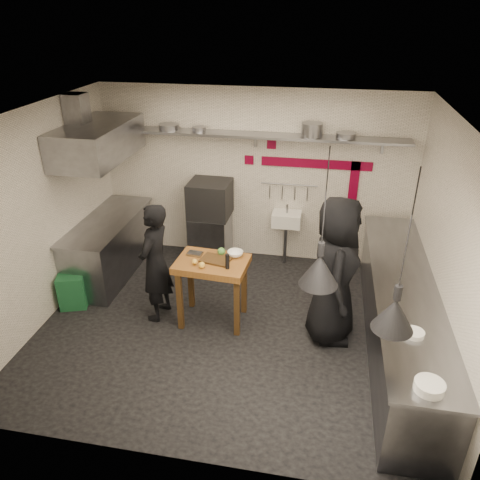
% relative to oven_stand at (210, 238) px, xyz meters
% --- Properties ---
extents(floor, '(5.00, 5.00, 0.00)m').
position_rel_oven_stand_xyz_m(floor, '(0.69, -1.76, -0.40)').
color(floor, black).
rests_on(floor, ground).
extents(ceiling, '(5.00, 5.00, 0.00)m').
position_rel_oven_stand_xyz_m(ceiling, '(0.69, -1.76, 2.40)').
color(ceiling, beige).
rests_on(ceiling, floor).
extents(wall_back, '(5.00, 0.04, 2.80)m').
position_rel_oven_stand_xyz_m(wall_back, '(0.69, 0.34, 1.00)').
color(wall_back, white).
rests_on(wall_back, floor).
extents(wall_front, '(5.00, 0.04, 2.80)m').
position_rel_oven_stand_xyz_m(wall_front, '(0.69, -3.86, 1.00)').
color(wall_front, white).
rests_on(wall_front, floor).
extents(wall_left, '(0.04, 4.20, 2.80)m').
position_rel_oven_stand_xyz_m(wall_left, '(-1.81, -1.76, 1.00)').
color(wall_left, white).
rests_on(wall_left, floor).
extents(wall_right, '(0.04, 4.20, 2.80)m').
position_rel_oven_stand_xyz_m(wall_right, '(3.19, -1.76, 1.00)').
color(wall_right, white).
rests_on(wall_right, floor).
extents(red_band_horiz, '(1.70, 0.02, 0.14)m').
position_rel_oven_stand_xyz_m(red_band_horiz, '(1.64, 0.32, 1.28)').
color(red_band_horiz, maroon).
rests_on(red_band_horiz, wall_back).
extents(red_band_vert, '(0.14, 0.02, 1.10)m').
position_rel_oven_stand_xyz_m(red_band_vert, '(2.24, 0.32, 0.80)').
color(red_band_vert, maroon).
rests_on(red_band_vert, wall_back).
extents(red_tile_a, '(0.14, 0.02, 0.14)m').
position_rel_oven_stand_xyz_m(red_tile_a, '(0.94, 0.32, 1.55)').
color(red_tile_a, maroon).
rests_on(red_tile_a, wall_back).
extents(red_tile_b, '(0.14, 0.02, 0.14)m').
position_rel_oven_stand_xyz_m(red_tile_b, '(0.59, 0.32, 1.28)').
color(red_tile_b, maroon).
rests_on(red_tile_b, wall_back).
extents(back_shelf, '(4.60, 0.34, 0.04)m').
position_rel_oven_stand_xyz_m(back_shelf, '(0.69, 0.16, 1.72)').
color(back_shelf, slate).
rests_on(back_shelf, wall_back).
extents(shelf_bracket_left, '(0.04, 0.06, 0.24)m').
position_rel_oven_stand_xyz_m(shelf_bracket_left, '(-1.21, 0.31, 1.62)').
color(shelf_bracket_left, slate).
rests_on(shelf_bracket_left, wall_back).
extents(shelf_bracket_mid, '(0.04, 0.06, 0.24)m').
position_rel_oven_stand_xyz_m(shelf_bracket_mid, '(0.69, 0.31, 1.62)').
color(shelf_bracket_mid, slate).
rests_on(shelf_bracket_mid, wall_back).
extents(shelf_bracket_right, '(0.04, 0.06, 0.24)m').
position_rel_oven_stand_xyz_m(shelf_bracket_right, '(2.59, 0.31, 1.62)').
color(shelf_bracket_right, slate).
rests_on(shelf_bracket_right, wall_back).
extents(pan_far_left, '(0.34, 0.34, 0.09)m').
position_rel_oven_stand_xyz_m(pan_far_left, '(-0.65, 0.16, 1.79)').
color(pan_far_left, slate).
rests_on(pan_far_left, back_shelf).
extents(pan_mid_left, '(0.26, 0.26, 0.07)m').
position_rel_oven_stand_xyz_m(pan_mid_left, '(-0.16, 0.16, 1.78)').
color(pan_mid_left, slate).
rests_on(pan_mid_left, back_shelf).
extents(stock_pot, '(0.33, 0.33, 0.20)m').
position_rel_oven_stand_xyz_m(stock_pot, '(1.54, 0.16, 1.84)').
color(stock_pot, slate).
rests_on(stock_pot, back_shelf).
extents(pan_right, '(0.37, 0.37, 0.08)m').
position_rel_oven_stand_xyz_m(pan_right, '(2.04, 0.16, 1.78)').
color(pan_right, slate).
rests_on(pan_right, back_shelf).
extents(oven_stand, '(0.63, 0.58, 0.80)m').
position_rel_oven_stand_xyz_m(oven_stand, '(0.00, 0.00, 0.00)').
color(oven_stand, slate).
rests_on(oven_stand, floor).
extents(combi_oven, '(0.66, 0.62, 0.58)m').
position_rel_oven_stand_xyz_m(combi_oven, '(0.01, 0.03, 0.69)').
color(combi_oven, black).
rests_on(combi_oven, oven_stand).
extents(oven_door, '(0.45, 0.04, 0.46)m').
position_rel_oven_stand_xyz_m(oven_door, '(-0.04, -0.25, 0.69)').
color(oven_door, maroon).
rests_on(oven_door, combi_oven).
extents(oven_glass, '(0.39, 0.02, 0.34)m').
position_rel_oven_stand_xyz_m(oven_glass, '(0.01, -0.25, 0.69)').
color(oven_glass, black).
rests_on(oven_glass, oven_door).
extents(hand_sink, '(0.46, 0.34, 0.22)m').
position_rel_oven_stand_xyz_m(hand_sink, '(1.24, 0.16, 0.38)').
color(hand_sink, white).
rests_on(hand_sink, wall_back).
extents(sink_tap, '(0.03, 0.03, 0.14)m').
position_rel_oven_stand_xyz_m(sink_tap, '(1.24, 0.16, 0.56)').
color(sink_tap, slate).
rests_on(sink_tap, hand_sink).
extents(sink_drain, '(0.06, 0.06, 0.66)m').
position_rel_oven_stand_xyz_m(sink_drain, '(1.24, 0.12, -0.06)').
color(sink_drain, slate).
rests_on(sink_drain, floor).
extents(utensil_rail, '(0.90, 0.02, 0.02)m').
position_rel_oven_stand_xyz_m(utensil_rail, '(1.24, 0.30, 0.92)').
color(utensil_rail, slate).
rests_on(utensil_rail, wall_back).
extents(counter_right, '(0.70, 3.80, 0.90)m').
position_rel_oven_stand_xyz_m(counter_right, '(2.84, -1.76, 0.05)').
color(counter_right, slate).
rests_on(counter_right, floor).
extents(counter_right_top, '(0.76, 3.90, 0.03)m').
position_rel_oven_stand_xyz_m(counter_right_top, '(2.84, -1.76, 0.52)').
color(counter_right_top, slate).
rests_on(counter_right_top, counter_right).
extents(plate_stack, '(0.28, 0.28, 0.09)m').
position_rel_oven_stand_xyz_m(plate_stack, '(2.81, -3.50, 0.57)').
color(plate_stack, white).
rests_on(plate_stack, counter_right_top).
extents(small_bowl_right, '(0.25, 0.25, 0.05)m').
position_rel_oven_stand_xyz_m(small_bowl_right, '(2.79, -2.75, 0.56)').
color(small_bowl_right, white).
rests_on(small_bowl_right, counter_right_top).
extents(counter_left, '(0.70, 1.90, 0.90)m').
position_rel_oven_stand_xyz_m(counter_left, '(-1.46, -0.71, 0.05)').
color(counter_left, slate).
rests_on(counter_left, floor).
extents(counter_left_top, '(0.76, 2.00, 0.03)m').
position_rel_oven_stand_xyz_m(counter_left_top, '(-1.46, -0.71, 0.52)').
color(counter_left_top, slate).
rests_on(counter_left_top, counter_left).
extents(extractor_hood, '(0.78, 1.60, 0.50)m').
position_rel_oven_stand_xyz_m(extractor_hood, '(-1.41, -0.71, 1.75)').
color(extractor_hood, slate).
rests_on(extractor_hood, ceiling).
extents(hood_duct, '(0.28, 0.28, 0.50)m').
position_rel_oven_stand_xyz_m(hood_duct, '(-1.66, -0.71, 2.15)').
color(hood_duct, slate).
rests_on(hood_duct, ceiling).
extents(green_bin, '(0.46, 0.46, 0.50)m').
position_rel_oven_stand_xyz_m(green_bin, '(-1.61, -1.66, -0.15)').
color(green_bin, '#1B5E33').
rests_on(green_bin, floor).
extents(prep_table, '(0.96, 0.70, 0.92)m').
position_rel_oven_stand_xyz_m(prep_table, '(0.44, -1.64, 0.06)').
color(prep_table, brown).
rests_on(prep_table, floor).
extents(cutting_board, '(0.42, 0.33, 0.02)m').
position_rel_oven_stand_xyz_m(cutting_board, '(0.49, -1.61, 0.53)').
color(cutting_board, '#452D15').
rests_on(cutting_board, prep_table).
extents(pepper_mill, '(0.06, 0.06, 0.20)m').
position_rel_oven_stand_xyz_m(pepper_mill, '(0.68, -1.78, 0.62)').
color(pepper_mill, black).
rests_on(pepper_mill, prep_table).
extents(lemon_a, '(0.09, 0.09, 0.07)m').
position_rel_oven_stand_xyz_m(lemon_a, '(0.25, -1.76, 0.56)').
color(lemon_a, gold).
rests_on(lemon_a, prep_table).
extents(lemon_b, '(0.09, 0.09, 0.08)m').
position_rel_oven_stand_xyz_m(lemon_b, '(0.36, -1.83, 0.56)').
color(lemon_b, gold).
rests_on(lemon_b, prep_table).
extents(veg_ball, '(0.12, 0.12, 0.10)m').
position_rel_oven_stand_xyz_m(veg_ball, '(0.52, -1.45, 0.57)').
color(veg_ball, '#4B8C3A').
rests_on(veg_ball, prep_table).
extents(steel_tray, '(0.21, 0.15, 0.03)m').
position_rel_oven_stand_xyz_m(steel_tray, '(0.18, -1.51, 0.54)').
color(steel_tray, slate).
rests_on(steel_tray, prep_table).
extents(bowl, '(0.23, 0.23, 0.07)m').
position_rel_oven_stand_xyz_m(bowl, '(0.71, -1.44, 0.55)').
color(bowl, white).
rests_on(bowl, prep_table).
extents(heat_lamp_near, '(0.42, 0.42, 1.40)m').
position_rel_oven_stand_xyz_m(heat_lamp_near, '(1.80, -2.71, 1.70)').
color(heat_lamp_near, black).
rests_on(heat_lamp_near, ceiling).
extents(heat_lamp_far, '(0.50, 0.50, 1.51)m').
position_rel_oven_stand_xyz_m(heat_lamp_far, '(2.48, -3.16, 1.64)').
color(heat_lamp_far, black).
rests_on(heat_lamp_far, ceiling).
extents(chef_left, '(0.47, 0.65, 1.66)m').
position_rel_oven_stand_xyz_m(chef_left, '(-0.32, -1.67, 0.43)').
color(chef_left, black).
rests_on(chef_left, floor).
extents(chef_right, '(0.66, 0.97, 1.93)m').
position_rel_oven_stand_xyz_m(chef_right, '(2.00, -1.69, 0.57)').
color(chef_right, black).
rests_on(chef_right, floor).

